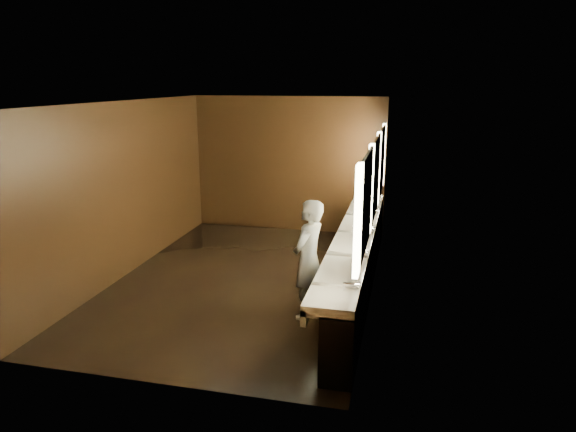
# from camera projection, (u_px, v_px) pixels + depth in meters

# --- Properties ---
(floor) EXTENTS (6.00, 6.00, 0.00)m
(floor) POSITION_uv_depth(u_px,v_px,m) (246.00, 280.00, 8.25)
(floor) COLOR black
(floor) RESTS_ON ground
(ceiling) EXTENTS (4.00, 6.00, 0.02)m
(ceiling) POSITION_uv_depth(u_px,v_px,m) (242.00, 102.00, 7.53)
(ceiling) COLOR #2D2D2B
(ceiling) RESTS_ON wall_back
(wall_back) EXTENTS (4.00, 0.02, 2.80)m
(wall_back) POSITION_uv_depth(u_px,v_px,m) (288.00, 165.00, 10.71)
(wall_back) COLOR black
(wall_back) RESTS_ON floor
(wall_front) EXTENTS (4.00, 0.02, 2.80)m
(wall_front) POSITION_uv_depth(u_px,v_px,m) (151.00, 259.00, 5.07)
(wall_front) COLOR black
(wall_front) RESTS_ON floor
(wall_left) EXTENTS (0.02, 6.00, 2.80)m
(wall_left) POSITION_uv_depth(u_px,v_px,m) (127.00, 189.00, 8.33)
(wall_left) COLOR black
(wall_left) RESTS_ON floor
(wall_right) EXTENTS (0.02, 6.00, 2.80)m
(wall_right) POSITION_uv_depth(u_px,v_px,m) (375.00, 202.00, 7.45)
(wall_right) COLOR black
(wall_right) RESTS_ON floor
(sink_counter) EXTENTS (0.55, 5.40, 1.01)m
(sink_counter) POSITION_uv_depth(u_px,v_px,m) (359.00, 259.00, 7.73)
(sink_counter) COLOR black
(sink_counter) RESTS_ON floor
(mirror_band) EXTENTS (0.06, 5.03, 1.15)m
(mirror_band) POSITION_uv_depth(u_px,v_px,m) (375.00, 178.00, 7.37)
(mirror_band) COLOR #FFF2BC
(mirror_band) RESTS_ON wall_right
(person) EXTENTS (0.55, 0.68, 1.62)m
(person) POSITION_uv_depth(u_px,v_px,m) (309.00, 260.00, 6.78)
(person) COLOR #8DA7D2
(person) RESTS_ON floor
(trash_bin) EXTENTS (0.43, 0.43, 0.60)m
(trash_bin) POSITION_uv_depth(u_px,v_px,m) (333.00, 301.00, 6.75)
(trash_bin) COLOR black
(trash_bin) RESTS_ON floor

